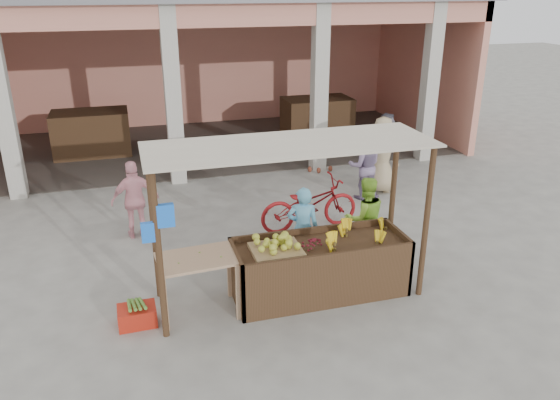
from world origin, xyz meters
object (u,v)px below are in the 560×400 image
object	(u,v)px
vendor_blue	(303,226)
vendor_green	(365,216)
side_table	(198,266)
red_crate	(137,316)
fruit_stall	(320,270)
motorcycle	(309,203)

from	to	relation	value
vendor_blue	vendor_green	distance (m)	1.12
side_table	vendor_green	world-z (taller)	vendor_green
red_crate	vendor_blue	xyz separation A→B (m)	(2.71, 0.91, 0.63)
red_crate	vendor_green	size ratio (longest dim) A/B	0.34
fruit_stall	motorcycle	xyz separation A→B (m)	(0.61, 2.26, 0.13)
fruit_stall	vendor_blue	xyz separation A→B (m)	(0.00, 0.83, 0.36)
side_table	motorcycle	size ratio (longest dim) A/B	0.57
vendor_blue	vendor_green	bearing A→B (deg)	-159.10
vendor_green	motorcycle	bearing A→B (deg)	-65.99
fruit_stall	vendor_blue	size ratio (longest dim) A/B	1.71
motorcycle	fruit_stall	bearing A→B (deg)	161.82
side_table	red_crate	xyz separation A→B (m)	(-0.88, -0.06, -0.61)
vendor_blue	motorcycle	bearing A→B (deg)	-94.78
fruit_stall	red_crate	bearing A→B (deg)	-178.43
fruit_stall	vendor_blue	distance (m)	0.91
red_crate	vendor_blue	world-z (taller)	vendor_blue
side_table	vendor_blue	bearing A→B (deg)	20.63
vendor_blue	motorcycle	distance (m)	1.56
fruit_stall	motorcycle	bearing A→B (deg)	74.96
vendor_green	fruit_stall	bearing A→B (deg)	41.97
side_table	red_crate	bearing A→B (deg)	179.38
vendor_blue	motorcycle	xyz separation A→B (m)	(0.60, 1.42, -0.23)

